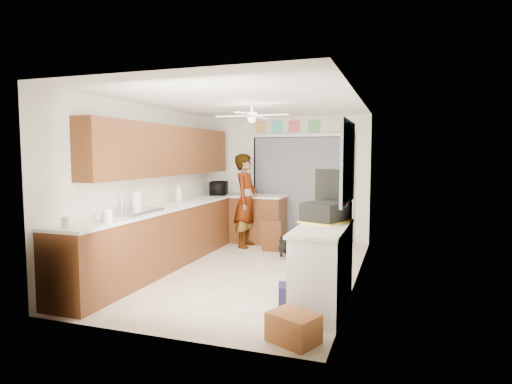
% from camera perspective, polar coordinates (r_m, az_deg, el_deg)
% --- Properties ---
extents(floor, '(5.00, 5.00, 0.00)m').
position_cam_1_polar(floor, '(6.56, -1.14, -10.36)').
color(floor, beige).
rests_on(floor, ground).
extents(ceiling, '(5.00, 5.00, 0.00)m').
position_cam_1_polar(ceiling, '(6.37, -1.18, 11.89)').
color(ceiling, white).
rests_on(ceiling, ground).
extents(wall_back, '(3.20, 0.00, 3.20)m').
position_cam_1_polar(wall_back, '(8.73, 4.44, 1.80)').
color(wall_back, white).
rests_on(wall_back, ground).
extents(wall_front, '(3.20, 0.00, 3.20)m').
position_cam_1_polar(wall_front, '(4.09, -13.19, -1.98)').
color(wall_front, white).
rests_on(wall_front, ground).
extents(wall_left, '(0.00, 5.00, 5.00)m').
position_cam_1_polar(wall_left, '(7.05, -13.49, 0.91)').
color(wall_left, white).
rests_on(wall_left, ground).
extents(wall_right, '(0.00, 5.00, 5.00)m').
position_cam_1_polar(wall_right, '(5.99, 13.39, 0.20)').
color(wall_right, white).
rests_on(wall_right, ground).
extents(left_base_cabinets, '(0.60, 4.80, 0.90)m').
position_cam_1_polar(left_base_cabinets, '(6.99, -11.27, -5.69)').
color(left_base_cabinets, brown).
rests_on(left_base_cabinets, floor).
extents(left_countertop, '(0.62, 4.80, 0.04)m').
position_cam_1_polar(left_countertop, '(6.92, -11.26, -1.87)').
color(left_countertop, white).
rests_on(left_countertop, left_base_cabinets).
extents(upper_cabinets, '(0.32, 4.00, 0.80)m').
position_cam_1_polar(upper_cabinets, '(7.12, -11.63, 5.41)').
color(upper_cabinets, brown).
rests_on(upper_cabinets, wall_left).
extents(sink_basin, '(0.50, 0.76, 0.06)m').
position_cam_1_polar(sink_basin, '(6.07, -15.99, -2.59)').
color(sink_basin, silver).
rests_on(sink_basin, left_countertop).
extents(faucet, '(0.03, 0.03, 0.22)m').
position_cam_1_polar(faucet, '(6.17, -17.46, -1.62)').
color(faucet, silver).
rests_on(faucet, left_countertop).
extents(peninsula_base, '(1.00, 0.60, 0.90)m').
position_cam_1_polar(peninsula_base, '(8.47, 0.28, -3.72)').
color(peninsula_base, brown).
rests_on(peninsula_base, floor).
extents(peninsula_top, '(1.04, 0.64, 0.04)m').
position_cam_1_polar(peninsula_top, '(8.41, 0.28, -0.56)').
color(peninsula_top, white).
rests_on(peninsula_top, peninsula_base).
extents(back_opening_recess, '(2.00, 0.06, 2.10)m').
position_cam_1_polar(back_opening_recess, '(8.65, 5.99, 0.43)').
color(back_opening_recess, black).
rests_on(back_opening_recess, wall_back).
extents(curtain_panel, '(1.90, 0.03, 2.05)m').
position_cam_1_polar(curtain_panel, '(8.61, 5.93, 0.41)').
color(curtain_panel, slate).
rests_on(curtain_panel, wall_back).
extents(door_trim_left, '(0.06, 0.04, 2.10)m').
position_cam_1_polar(door_trim_left, '(8.90, -0.47, 0.59)').
color(door_trim_left, white).
rests_on(door_trim_left, wall_back).
extents(door_trim_right, '(0.06, 0.04, 2.10)m').
position_cam_1_polar(door_trim_right, '(8.46, 12.70, 0.23)').
color(door_trim_right, white).
rests_on(door_trim_right, wall_back).
extents(door_trim_head, '(2.10, 0.04, 0.06)m').
position_cam_1_polar(door_trim_head, '(8.60, 6.01, 7.54)').
color(door_trim_head, white).
rests_on(door_trim_head, wall_back).
extents(header_frame_0, '(0.22, 0.02, 0.22)m').
position_cam_1_polar(header_frame_0, '(8.87, 0.64, 8.65)').
color(header_frame_0, gold).
rests_on(header_frame_0, wall_back).
extents(header_frame_1, '(0.22, 0.02, 0.22)m').
position_cam_1_polar(header_frame_1, '(8.77, 2.84, 8.69)').
color(header_frame_1, '#4DBFCD').
rests_on(header_frame_1, wall_back).
extents(header_frame_2, '(0.22, 0.02, 0.22)m').
position_cam_1_polar(header_frame_2, '(8.68, 5.09, 8.72)').
color(header_frame_2, '#DC525A').
rests_on(header_frame_2, wall_back).
extents(header_frame_3, '(0.22, 0.02, 0.22)m').
position_cam_1_polar(header_frame_3, '(8.59, 7.71, 8.73)').
color(header_frame_3, '#60A966').
rests_on(header_frame_3, wall_back).
extents(header_frame_4, '(0.22, 0.02, 0.22)m').
position_cam_1_polar(header_frame_4, '(8.52, 10.38, 8.72)').
color(header_frame_4, silver).
rests_on(header_frame_4, wall_back).
extents(route66_sign, '(0.22, 0.02, 0.26)m').
position_cam_1_polar(route66_sign, '(8.98, -1.51, 8.61)').
color(route66_sign, silver).
rests_on(route66_sign, wall_back).
extents(right_counter_base, '(0.50, 1.40, 0.90)m').
position_cam_1_polar(right_counter_base, '(4.98, 8.96, -10.04)').
color(right_counter_base, white).
rests_on(right_counter_base, floor).
extents(right_counter_top, '(0.54, 1.44, 0.04)m').
position_cam_1_polar(right_counter_top, '(4.88, 8.92, -4.70)').
color(right_counter_top, white).
rests_on(right_counter_top, right_counter_base).
extents(abstract_painting, '(0.03, 1.15, 0.95)m').
position_cam_1_polar(abstract_painting, '(4.98, 12.16, 3.89)').
color(abstract_painting, '#DC516B').
rests_on(abstract_painting, wall_right).
extents(ceiling_fan, '(1.14, 1.14, 0.24)m').
position_cam_1_polar(ceiling_fan, '(6.53, -0.57, 10.13)').
color(ceiling_fan, white).
rests_on(ceiling_fan, ceiling).
extents(microwave, '(0.45, 0.55, 0.26)m').
position_cam_1_polar(microwave, '(8.51, -4.98, 0.51)').
color(microwave, black).
rests_on(microwave, left_countertop).
extents(soap_bottle, '(0.14, 0.14, 0.32)m').
position_cam_1_polar(soap_bottle, '(7.39, -10.31, -0.00)').
color(soap_bottle, silver).
rests_on(soap_bottle, left_countertop).
extents(cup, '(0.13, 0.13, 0.10)m').
position_cam_1_polar(cup, '(5.46, -20.21, -3.18)').
color(cup, white).
rests_on(cup, left_countertop).
extents(jar_a, '(0.13, 0.13, 0.15)m').
position_cam_1_polar(jar_a, '(5.33, -19.15, -3.05)').
color(jar_a, silver).
rests_on(jar_a, left_countertop).
extents(jar_b, '(0.11, 0.11, 0.13)m').
position_cam_1_polar(jar_b, '(5.11, -24.07, -3.71)').
color(jar_b, silver).
rests_on(jar_b, left_countertop).
extents(paper_towel_roll, '(0.16, 0.16, 0.29)m').
position_cam_1_polar(paper_towel_roll, '(6.25, -15.65, -1.19)').
color(paper_towel_roll, white).
rests_on(paper_towel_roll, left_countertop).
extents(suitcase, '(0.58, 0.66, 0.23)m').
position_cam_1_polar(suitcase, '(5.17, 9.32, -2.62)').
color(suitcase, black).
rests_on(suitcase, right_counter_top).
extents(suitcase_rim, '(0.61, 0.70, 0.02)m').
position_cam_1_polar(suitcase_rim, '(5.19, 9.30, -3.82)').
color(suitcase_rim, yellow).
rests_on(suitcase_rim, suitcase).
extents(suitcase_lid, '(0.40, 0.17, 0.50)m').
position_cam_1_polar(suitcase_lid, '(5.43, 9.86, 0.39)').
color(suitcase_lid, black).
rests_on(suitcase_lid, suitcase).
extents(cardboard_box, '(0.53, 0.48, 0.27)m').
position_cam_1_polar(cardboard_box, '(4.17, 5.02, -17.60)').
color(cardboard_box, '#B46238').
rests_on(cardboard_box, floor).
extents(navy_crate, '(0.42, 0.38, 0.22)m').
position_cam_1_polar(navy_crate, '(5.17, 5.04, -13.37)').
color(navy_crate, black).
rests_on(navy_crate, floor).
extents(cabinet_door_panel, '(0.39, 0.17, 0.58)m').
position_cam_1_polar(cabinet_door_panel, '(7.61, 2.06, -5.94)').
color(cabinet_door_panel, brown).
rests_on(cabinet_door_panel, floor).
extents(man, '(0.42, 0.64, 1.75)m').
position_cam_1_polar(man, '(8.03, -1.35, -1.15)').
color(man, white).
rests_on(man, floor).
extents(dog, '(0.23, 0.52, 0.41)m').
position_cam_1_polar(dog, '(7.43, 4.16, -6.92)').
color(dog, black).
rests_on(dog, floor).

